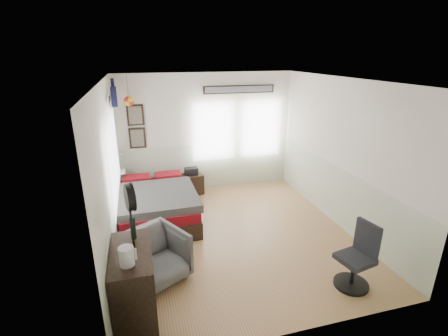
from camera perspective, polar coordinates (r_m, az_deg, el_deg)
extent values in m
cube|color=olive|center=(5.96, 1.98, -11.69)|extent=(4.00, 4.50, 0.01)
cube|color=beige|center=(7.48, -3.00, 6.11)|extent=(4.00, 0.02, 2.70)
cube|color=beige|center=(3.49, 13.36, -10.92)|extent=(4.00, 0.02, 2.70)
cube|color=beige|center=(5.18, -19.47, -1.20)|extent=(0.02, 4.50, 2.70)
cube|color=beige|center=(6.26, 19.93, 2.24)|extent=(0.02, 4.50, 2.70)
cube|color=white|center=(5.11, 2.34, 15.19)|extent=(4.00, 4.50, 0.02)
cube|color=#B4C2A2|center=(7.70, -2.89, 0.30)|extent=(4.00, 0.01, 1.10)
cube|color=#B4C2A2|center=(5.51, -18.45, -9.01)|extent=(0.01, 4.50, 1.10)
cube|color=#B4C2A2|center=(6.52, 19.07, -4.49)|extent=(0.01, 4.50, 1.10)
cube|color=silver|center=(5.67, -18.88, 1.69)|extent=(0.03, 2.20, 1.35)
cube|color=silver|center=(7.46, -1.81, 6.50)|extent=(0.95, 0.03, 1.30)
cube|color=silver|center=(7.80, 6.49, 6.96)|extent=(0.95, 0.03, 1.30)
cube|color=black|center=(7.29, -14.98, 5.11)|extent=(0.35, 0.03, 0.45)
cube|color=black|center=(7.18, -15.33, 8.97)|extent=(0.35, 0.03, 0.45)
cube|color=#7F7259|center=(7.27, -14.98, 5.07)|extent=(0.27, 0.01, 0.37)
cube|color=#7F7259|center=(7.17, -15.33, 8.94)|extent=(0.27, 0.01, 0.37)
cube|color=black|center=(7.47, 2.71, 13.66)|extent=(1.65, 0.03, 0.18)
cube|color=gray|center=(7.46, 2.74, 13.65)|extent=(1.58, 0.01, 0.13)
cube|color=white|center=(6.07, -19.61, 11.48)|extent=(0.02, 0.48, 0.14)
sphere|color=red|center=(6.87, -16.40, 11.21)|extent=(0.20, 0.20, 0.20)
cube|color=black|center=(6.53, -11.65, -7.50)|extent=(1.42, 2.01, 0.32)
cube|color=maroon|center=(6.43, -11.80, -5.52)|extent=(1.38, 1.97, 0.18)
cube|color=#3F3F3F|center=(6.16, -11.76, -5.02)|extent=(1.48, 1.47, 0.14)
cube|color=maroon|center=(7.10, -15.00, -1.93)|extent=(0.55, 0.35, 0.14)
cube|color=maroon|center=(7.12, -9.71, -1.45)|extent=(0.55, 0.35, 0.14)
cube|color=black|center=(4.32, -15.56, -18.94)|extent=(0.48, 1.00, 0.90)
imported|color=#59595A|center=(4.86, -12.01, -14.99)|extent=(1.08, 1.09, 0.73)
cube|color=black|center=(7.52, -5.69, -2.85)|extent=(0.54, 0.48, 0.46)
cylinder|color=black|center=(5.16, 21.41, -18.46)|extent=(0.48, 0.48, 0.05)
cylinder|color=black|center=(5.04, 21.71, -16.60)|extent=(0.05, 0.05, 0.37)
cube|color=#282A31|center=(4.93, 22.02, -14.61)|extent=(0.50, 0.50, 0.07)
cube|color=#282A31|center=(4.91, 23.89, -11.23)|extent=(0.13, 0.39, 0.48)
cylinder|color=silver|center=(3.80, -16.78, -14.63)|extent=(0.16, 0.16, 0.22)
cube|color=silver|center=(3.78, -15.25, -14.38)|extent=(0.02, 0.02, 0.13)
cylinder|color=black|center=(4.24, -15.69, -10.23)|extent=(0.07, 0.07, 0.27)
cylinder|color=black|center=(3.99, -15.95, -9.35)|extent=(0.02, 0.02, 0.62)
cylinder|color=black|center=(3.85, -16.41, -5.00)|extent=(0.13, 0.32, 0.31)
cylinder|color=black|center=(3.84, -15.79, -4.95)|extent=(0.09, 0.33, 0.33)
cube|color=black|center=(7.40, -5.77, -0.59)|extent=(0.29, 0.20, 0.17)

